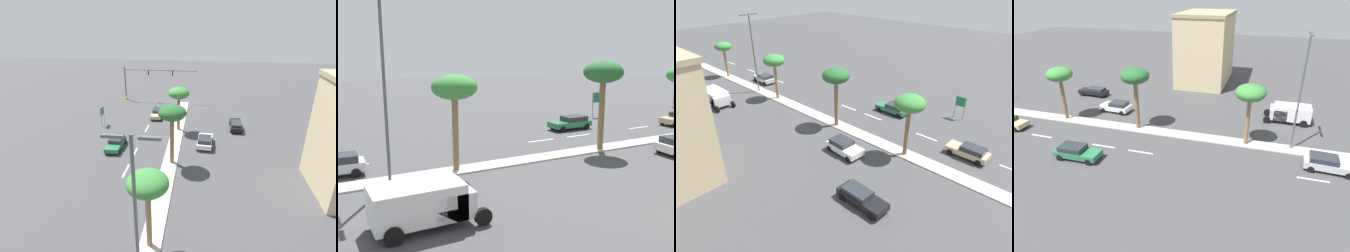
# 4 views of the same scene
# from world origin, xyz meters

# --- Properties ---
(ground_plane) EXTENTS (160.00, 160.00, 0.00)m
(ground_plane) POSITION_xyz_m (0.00, 29.77, 0.00)
(ground_plane) COLOR #424244
(median_curb) EXTENTS (1.80, 76.56, 0.12)m
(median_curb) POSITION_xyz_m (0.00, 38.28, 0.06)
(median_curb) COLOR #B7B2A3
(median_curb) RESTS_ON ground
(lane_stripe_outboard) EXTENTS (0.20, 2.80, 0.01)m
(lane_stripe_outboard) POSITION_xyz_m (4.95, 13.78, 0.01)
(lane_stripe_outboard) COLOR silver
(lane_stripe_outboard) RESTS_ON ground
(lane_stripe_near) EXTENTS (0.20, 2.80, 0.01)m
(lane_stripe_near) POSITION_xyz_m (4.95, 21.91, 0.01)
(lane_stripe_near) COLOR silver
(lane_stripe_near) RESTS_ON ground
(lane_stripe_center) EXTENTS (0.20, 2.80, 0.01)m
(lane_stripe_center) POSITION_xyz_m (4.95, 26.31, 0.01)
(lane_stripe_center) COLOR silver
(lane_stripe_center) RESTS_ON ground
(lane_stripe_left) EXTENTS (0.20, 2.80, 0.01)m
(lane_stripe_left) POSITION_xyz_m (4.95, 43.27, 0.01)
(lane_stripe_left) COLOR silver
(lane_stripe_left) RESTS_ON ground
(directional_road_sign) EXTENTS (0.10, 1.36, 3.05)m
(directional_road_sign) POSITION_xyz_m (12.39, 13.27, 2.14)
(directional_road_sign) COLOR gray
(directional_road_sign) RESTS_ON ground
(palm_tree_inboard) EXTENTS (3.31, 3.31, 7.41)m
(palm_tree_inboard) POSITION_xyz_m (-0.23, 23.74, 6.38)
(palm_tree_inboard) COLOR brown
(palm_tree_inboard) RESTS_ON median_curb
(palm_tree_center) EXTENTS (3.17, 3.17, 6.74)m
(palm_tree_center) POSITION_xyz_m (0.05, 36.72, 5.81)
(palm_tree_center) COLOR olive
(palm_tree_center) RESTS_ON median_curb
(street_lamp_inboard) EXTENTS (2.90, 0.24, 11.98)m
(street_lamp_inboard) POSITION_xyz_m (-0.30, 41.45, 6.98)
(street_lamp_inboard) COLOR #515459
(street_lamp_inboard) RESTS_ON median_curb
(sedan_green_near) EXTENTS (2.08, 4.58, 1.38)m
(sedan_green_near) POSITION_xyz_m (7.86, 20.66, 0.74)
(sedan_green_near) COLOR #287047
(sedan_green_near) RESTS_ON ground
(box_truck) EXTENTS (2.68, 5.63, 2.25)m
(box_truck) POSITION_xyz_m (-7.55, 41.25, 1.26)
(box_truck) COLOR silver
(box_truck) RESTS_ON ground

